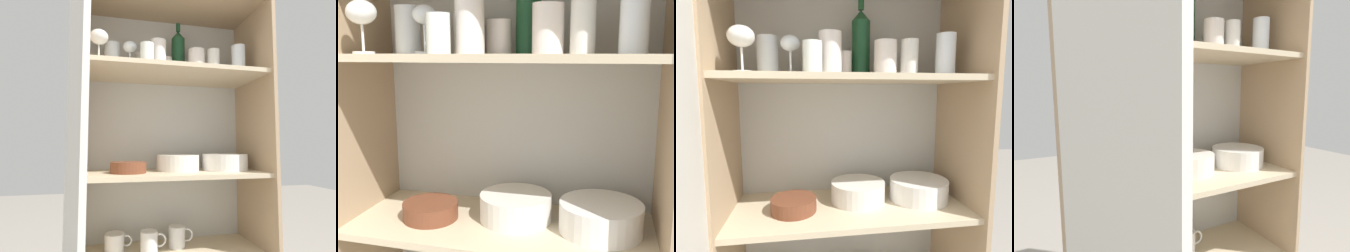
% 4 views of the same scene
% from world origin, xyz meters
% --- Properties ---
extents(cupboard_back_panel, '(0.88, 0.02, 1.54)m').
position_xyz_m(cupboard_back_panel, '(0.00, 0.36, 0.77)').
color(cupboard_back_panel, silver).
rests_on(cupboard_back_panel, ground_plane).
extents(cupboard_side_left, '(0.02, 0.39, 1.54)m').
position_xyz_m(cupboard_side_left, '(-0.43, 0.18, 0.77)').
color(cupboard_side_left, tan).
rests_on(cupboard_side_left, ground_plane).
extents(cupboard_side_right, '(0.02, 0.39, 1.54)m').
position_xyz_m(cupboard_side_right, '(0.43, 0.18, 0.77)').
color(cupboard_side_right, tan).
rests_on(cupboard_side_right, ground_plane).
extents(shelf_board_middle, '(0.85, 0.35, 0.02)m').
position_xyz_m(shelf_board_middle, '(0.00, 0.18, 0.71)').
color(shelf_board_middle, beige).
extents(shelf_board_upper, '(0.85, 0.35, 0.02)m').
position_xyz_m(shelf_board_upper, '(0.00, 0.18, 1.19)').
color(shelf_board_upper, beige).
extents(cupboard_door, '(0.11, 0.43, 1.54)m').
position_xyz_m(cupboard_door, '(-0.39, -0.23, 0.77)').
color(cupboard_door, silver).
rests_on(cupboard_door, ground_plane).
extents(tumbler_glass_0, '(0.08, 0.08, 0.14)m').
position_xyz_m(tumbler_glass_0, '(-0.07, 0.15, 1.27)').
color(tumbler_glass_0, silver).
rests_on(tumbler_glass_0, shelf_board_upper).
extents(tumbler_glass_1, '(0.08, 0.08, 0.13)m').
position_xyz_m(tumbler_glass_1, '(0.13, 0.18, 1.26)').
color(tumbler_glass_1, silver).
rests_on(tumbler_glass_1, shelf_board_upper).
extents(tumbler_glass_2, '(0.06, 0.06, 0.13)m').
position_xyz_m(tumbler_glass_2, '(0.21, 0.17, 1.27)').
color(tumbler_glass_2, white).
rests_on(tumbler_glass_2, shelf_board_upper).
extents(tumbler_glass_3, '(0.06, 0.06, 0.10)m').
position_xyz_m(tumbler_glass_3, '(-0.14, 0.09, 1.25)').
color(tumbler_glass_3, white).
rests_on(tumbler_glass_3, shelf_board_upper).
extents(tumbler_glass_4, '(0.08, 0.08, 0.13)m').
position_xyz_m(tumbler_glass_4, '(-0.29, 0.21, 1.27)').
color(tumbler_glass_4, white).
rests_on(tumbler_glass_4, shelf_board_upper).
extents(tumbler_glass_5, '(0.07, 0.07, 0.09)m').
position_xyz_m(tumbler_glass_5, '(-0.02, 0.24, 1.25)').
color(tumbler_glass_5, silver).
rests_on(tumbler_glass_5, shelf_board_upper).
extents(tumbler_glass_6, '(0.07, 0.07, 0.15)m').
position_xyz_m(tumbler_glass_6, '(0.33, 0.14, 1.27)').
color(tumbler_glass_6, white).
rests_on(tumbler_glass_6, shelf_board_upper).
extents(tumbler_glass_7, '(0.08, 0.08, 0.12)m').
position_xyz_m(tumbler_glass_7, '(-0.13, 0.28, 1.26)').
color(tumbler_glass_7, white).
rests_on(tumbler_glass_7, shelf_board_upper).
extents(wine_glass_1, '(0.07, 0.07, 0.13)m').
position_xyz_m(wine_glass_1, '(-0.21, 0.16, 1.30)').
color(wine_glass_1, white).
rests_on(wine_glass_1, shelf_board_upper).
extents(wine_bottle, '(0.07, 0.07, 0.30)m').
position_xyz_m(wine_bottle, '(0.06, 0.27, 1.33)').
color(wine_bottle, '#194728').
rests_on(wine_bottle, shelf_board_upper).
extents(plate_stack_white, '(0.22, 0.22, 0.08)m').
position_xyz_m(plate_stack_white, '(0.28, 0.20, 0.76)').
color(plate_stack_white, white).
rests_on(plate_stack_white, shelf_board_middle).
extents(mixing_bowl_large, '(0.21, 0.21, 0.08)m').
position_xyz_m(mixing_bowl_large, '(0.04, 0.21, 0.77)').
color(mixing_bowl_large, silver).
rests_on(mixing_bowl_large, shelf_board_middle).
extents(serving_bowl_small, '(0.16, 0.16, 0.05)m').
position_xyz_m(serving_bowl_small, '(-0.21, 0.16, 0.75)').
color(serving_bowl_small, brown).
rests_on(serving_bowl_small, shelf_board_middle).
extents(coffee_mug_primary, '(0.12, 0.08, 0.10)m').
position_xyz_m(coffee_mug_primary, '(0.04, 0.24, 0.40)').
color(coffee_mug_primary, white).
rests_on(coffee_mug_primary, shelf_board_lower).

